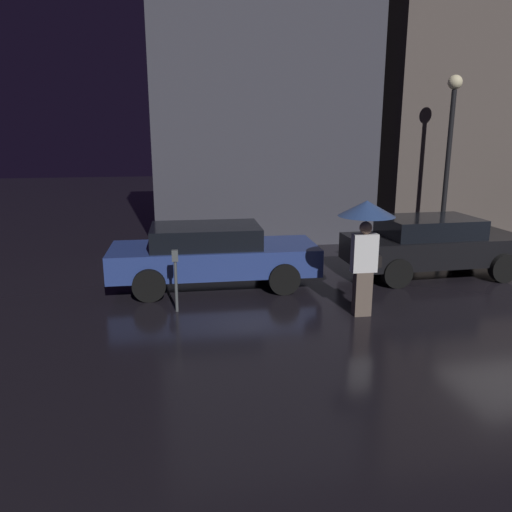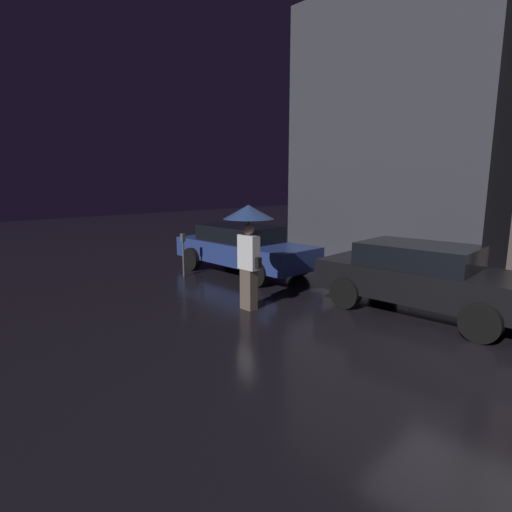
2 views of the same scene
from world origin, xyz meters
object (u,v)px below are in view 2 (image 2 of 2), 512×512
parked_car_blue (243,248)px  parking_meter (183,250)px  parked_car_black (423,277)px  pedestrian_with_umbrella (249,230)px

parked_car_blue → parking_meter: parked_car_blue is taller
parked_car_blue → parked_car_black: bearing=1.5°
parked_car_blue → pedestrian_with_umbrella: (2.69, -2.34, 0.96)m
parked_car_blue → parked_car_black: size_ratio=1.08×
parked_car_blue → parked_car_black: 5.39m
parked_car_blue → parking_meter: size_ratio=3.75×
parked_car_blue → pedestrian_with_umbrella: 3.69m
parked_car_blue → parking_meter: 1.77m
parked_car_blue → pedestrian_with_umbrella: pedestrian_with_umbrella is taller
parked_car_black → parking_meter: bearing=-167.3°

